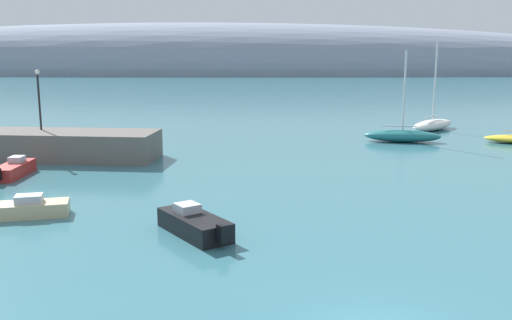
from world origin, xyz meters
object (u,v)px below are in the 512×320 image
at_px(harbor_lamp_post, 39,93).
at_px(sailboat_teal_outer_mooring, 402,135).
at_px(sailboat_white_mid_mooring, 433,124).
at_px(motorboat_red_outer, 14,169).
at_px(motorboat_black_alongside_breakwater, 194,224).
at_px(motorboat_sand_foreground, 13,210).

bearing_deg(harbor_lamp_post, sailboat_teal_outer_mooring, 14.20).
xyz_separation_m(sailboat_white_mid_mooring, motorboat_red_outer, (-34.58, -22.60, -0.15)).
height_order(motorboat_black_alongside_breakwater, motorboat_red_outer, motorboat_black_alongside_breakwater).
height_order(sailboat_teal_outer_mooring, motorboat_black_alongside_breakwater, sailboat_teal_outer_mooring).
relative_size(sailboat_teal_outer_mooring, motorboat_black_alongside_breakwater, 1.85).
bearing_deg(sailboat_teal_outer_mooring, motorboat_red_outer, -143.29).
xyz_separation_m(motorboat_sand_foreground, motorboat_black_alongside_breakwater, (9.45, -2.57, 0.09)).
xyz_separation_m(sailboat_white_mid_mooring, harbor_lamp_post, (-35.35, -15.43, 4.37)).
height_order(sailboat_white_mid_mooring, harbor_lamp_post, sailboat_white_mid_mooring).
xyz_separation_m(motorboat_black_alongside_breakwater, motorboat_red_outer, (-13.51, 12.05, -0.03)).
relative_size(motorboat_black_alongside_breakwater, harbor_lamp_post, 0.96).
distance_m(motorboat_black_alongside_breakwater, harbor_lamp_post, 24.37).
bearing_deg(motorboat_sand_foreground, motorboat_red_outer, 98.99).
distance_m(sailboat_white_mid_mooring, harbor_lamp_post, 38.82).
bearing_deg(motorboat_red_outer, harbor_lamp_post, 5.89).
bearing_deg(sailboat_teal_outer_mooring, sailboat_white_mid_mooring, 66.81).
relative_size(motorboat_sand_foreground, harbor_lamp_post, 1.27).
bearing_deg(sailboat_teal_outer_mooring, motorboat_sand_foreground, -126.28).
bearing_deg(sailboat_white_mid_mooring, sailboat_teal_outer_mooring, -169.85).
bearing_deg(sailboat_white_mid_mooring, motorboat_red_outer, 166.52).
bearing_deg(motorboat_red_outer, sailboat_teal_outer_mooring, -63.59).
distance_m(sailboat_white_mid_mooring, motorboat_sand_foreground, 44.28).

